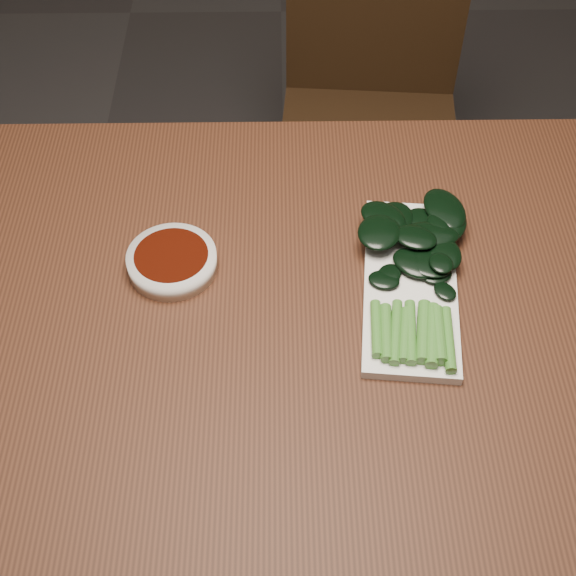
{
  "coord_description": "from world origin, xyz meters",
  "views": [
    {
      "loc": [
        -0.01,
        -0.68,
        1.6
      ],
      "look_at": [
        -0.0,
        0.02,
        0.76
      ],
      "focal_mm": 50.0,
      "sensor_mm": 36.0,
      "label": 1
    }
  ],
  "objects": [
    {
      "name": "ground",
      "position": [
        0.0,
        0.0,
        0.0
      ],
      "size": [
        6.0,
        6.0,
        0.0
      ],
      "primitive_type": "plane",
      "color": "#302E2E",
      "rests_on": "ground"
    },
    {
      "name": "serving_plate",
      "position": [
        0.17,
        0.03,
        0.76
      ],
      "size": [
        0.16,
        0.32,
        0.01
      ],
      "rotation": [
        0.0,
        0.0,
        -0.1
      ],
      "color": "white",
      "rests_on": "table"
    },
    {
      "name": "gai_lan",
      "position": [
        0.18,
        0.07,
        0.78
      ],
      "size": [
        0.18,
        0.33,
        0.03
      ],
      "color": "#45842D",
      "rests_on": "serving_plate"
    },
    {
      "name": "sauce_bowl",
      "position": [
        -0.16,
        0.07,
        0.77
      ],
      "size": [
        0.13,
        0.13,
        0.03
      ],
      "color": "white",
      "rests_on": "table"
    },
    {
      "name": "table",
      "position": [
        0.0,
        0.0,
        0.68
      ],
      "size": [
        1.4,
        0.8,
        0.75
      ],
      "color": "#3F2012",
      "rests_on": "ground"
    },
    {
      "name": "chair_far",
      "position": [
        0.2,
        0.8,
        0.49
      ],
      "size": [
        0.43,
        0.43,
        0.89
      ],
      "rotation": [
        0.0,
        0.0,
        -0.08
      ],
      "color": "black",
      "rests_on": "ground"
    }
  ]
}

